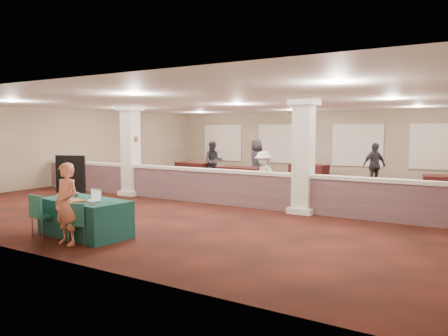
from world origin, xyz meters
The scene contains 31 objects.
ground centered at (0.00, 0.00, 0.00)m, with size 16.00×16.00×0.00m, color #3F150F.
wall_back centered at (0.00, 8.00, 1.60)m, with size 16.00×0.04×3.20m, color #7B6E55.
wall_front centered at (0.00, -8.00, 1.60)m, with size 16.00×0.04×3.20m, color #7B6E55.
wall_left centered at (-8.00, 0.00, 1.60)m, with size 0.04×16.00×3.20m, color #7B6E55.
ceiling centered at (0.00, 0.00, 3.20)m, with size 16.00×16.00×0.02m, color white.
partition_wall centered at (0.00, -1.50, 0.57)m, with size 15.60×0.28×1.10m.
column_left centered at (-3.50, -1.50, 1.64)m, with size 0.72×0.72×3.20m.
column_right centered at (3.00, -1.50, 1.64)m, with size 0.72×0.72×3.20m.
sconce_left centered at (-3.78, -1.50, 2.00)m, with size 0.12×0.12×0.18m.
sconce_right centered at (-3.22, -1.50, 2.00)m, with size 0.12×0.12×0.18m.
near_table centered at (-0.10, -6.50, 0.40)m, with size 2.09×1.04×0.80m, color #0E3431.
conf_chair_main centered at (0.37, -7.08, 0.51)m, with size 0.56×0.56×0.86m.
conf_chair_side centered at (-0.81, -7.09, 0.55)m, with size 0.50×0.51×0.93m.
easel_board centered at (-3.13, -4.40, 1.00)m, with size 0.88×0.56×1.58m.
woman centered at (0.18, -7.20, 0.83)m, with size 0.60×0.40×1.67m, color #DA7D5F.
far_table_front_left centered at (-2.50, 1.00, 0.34)m, with size 1.68×0.84×0.68m, color black.
far_table_front_center centered at (-1.51, 3.00, 0.38)m, with size 1.90×0.95×0.77m, color black.
far_table_back_left centered at (-4.83, 4.26, 0.37)m, with size 1.85×0.92×0.75m, color black.
far_table_back_center centered at (0.16, 6.50, 0.35)m, with size 1.72×0.86×0.70m, color black.
attendee_a centered at (-3.57, 4.00, 0.90)m, with size 0.86×0.48×1.79m, color black.
attendee_b centered at (1.03, 0.00, 0.81)m, with size 1.03×0.47×1.62m, color beige.
attendee_c centered at (3.47, 4.98, 0.91)m, with size 1.07×0.51×1.82m, color black.
attendee_d centered at (-1.20, 3.76, 0.96)m, with size 0.95×0.51×1.92m, color black.
laptop_base centered at (0.22, -6.59, 0.81)m, with size 0.36×0.25×0.02m, color silver.
laptop_screen centered at (0.23, -6.46, 0.94)m, with size 0.36×0.01×0.24m, color silver.
screen_glow centered at (0.23, -6.47, 0.93)m, with size 0.33×0.00×0.21m, color #ADBACF.
knitting centered at (-0.08, -6.78, 0.82)m, with size 0.44×0.33×0.03m, color #BA721D.
yarn_cream centered at (-0.72, -6.55, 0.86)m, with size 0.12×0.12×0.12m, color #EFDFC5.
yarn_red centered at (-0.86, -6.37, 0.86)m, with size 0.11×0.11×0.11m, color maroon.
yarn_grey centered at (-0.58, -6.32, 0.86)m, with size 0.11×0.11×0.11m, color #4B4A4F.
scissors centered at (0.58, -6.88, 0.81)m, with size 0.13×0.03×0.01m, color red.
Camera 1 is at (7.47, -12.95, 2.32)m, focal length 35.00 mm.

